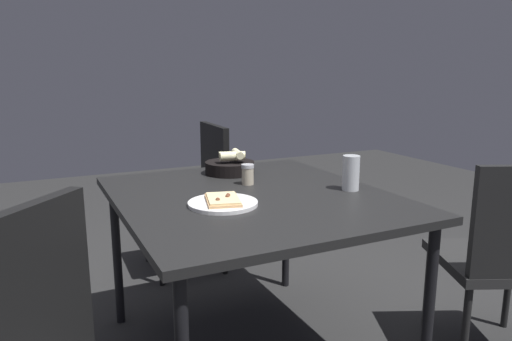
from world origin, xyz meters
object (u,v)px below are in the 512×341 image
at_px(beer_glass, 351,175).
at_px(pepper_shaker, 248,176).
at_px(dining_table, 252,207).
at_px(chair_spare, 197,188).
at_px(bread_basket, 230,166).
at_px(chair_far, 507,251).
at_px(pizza_plate, 223,202).

height_order(beer_glass, pepper_shaker, beer_glass).
bearing_deg(dining_table, chair_spare, 173.91).
bearing_deg(pepper_shaker, beer_glass, 51.32).
relative_size(bread_basket, pepper_shaker, 2.65).
distance_m(beer_glass, chair_far, 0.68).
bearing_deg(chair_far, bread_basket, -136.97).
bearing_deg(pizza_plate, chair_far, 69.72).
distance_m(dining_table, pizza_plate, 0.20).
height_order(pizza_plate, pepper_shaker, pepper_shaker).
distance_m(pepper_shaker, chair_far, 1.08).
distance_m(bread_basket, beer_glass, 0.60).
bearing_deg(pizza_plate, chair_spare, 166.29).
height_order(pizza_plate, chair_far, chair_far).
xyz_separation_m(pizza_plate, chair_spare, (-1.11, 0.27, -0.23)).
distance_m(dining_table, bread_basket, 0.40).
distance_m(pizza_plate, chair_spare, 1.16).
relative_size(chair_far, chair_spare, 0.99).
height_order(bread_basket, pepper_shaker, bread_basket).
bearing_deg(pepper_shaker, pizza_plate, -40.51).
xyz_separation_m(pepper_shaker, chair_far, (0.64, 0.83, -0.26)).
height_order(pepper_shaker, chair_far, chair_far).
relative_size(pizza_plate, chair_spare, 0.29).
xyz_separation_m(bread_basket, chair_spare, (-0.62, 0.04, -0.25)).
relative_size(pizza_plate, pepper_shaker, 2.91).
bearing_deg(bread_basket, pizza_plate, -25.63).
bearing_deg(chair_spare, dining_table, -6.09).
distance_m(bread_basket, chair_spare, 0.67).
distance_m(chair_far, chair_spare, 1.69).
height_order(bread_basket, chair_spare, chair_spare).
height_order(pizza_plate, chair_spare, chair_spare).
relative_size(beer_glass, chair_far, 0.17).
bearing_deg(chair_far, beer_glass, -126.92).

